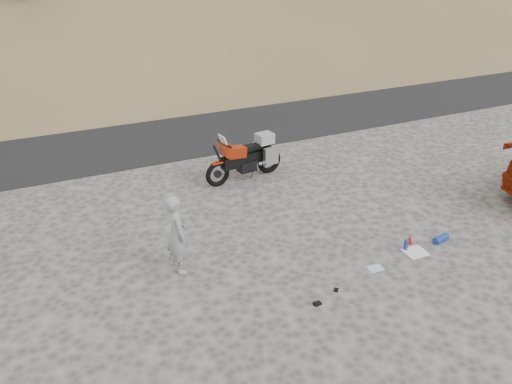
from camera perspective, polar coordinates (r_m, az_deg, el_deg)
ground at (r=11.14m, az=4.04°, el=-5.76°), size 140.00×140.00×0.00m
road at (r=18.77m, az=-9.38°, el=7.72°), size 120.00×7.00×0.05m
motorcycle at (r=13.87m, az=-0.94°, el=3.96°), size 2.44×0.91×1.45m
man at (r=10.39m, az=-8.72°, el=-8.71°), size 0.42×0.63×1.67m
gear_white_cloth at (r=11.31m, az=17.74°, el=-6.56°), size 0.50×0.45×0.02m
gear_blue_mat at (r=11.83m, az=20.38°, el=-5.01°), size 0.42×0.24×0.16m
gear_bottle at (r=11.28m, az=16.76°, el=-5.80°), size 0.10×0.10×0.25m
gear_funnel at (r=11.55m, az=17.16°, el=-5.21°), size 0.18×0.18×0.19m
gear_glove_a at (r=9.44m, az=7.02°, el=-12.54°), size 0.15×0.11×0.04m
gear_glove_b at (r=9.82m, az=9.15°, el=-10.98°), size 0.13×0.13×0.03m
gear_blue_cloth at (r=10.57m, az=13.49°, el=-8.49°), size 0.33×0.25×0.01m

